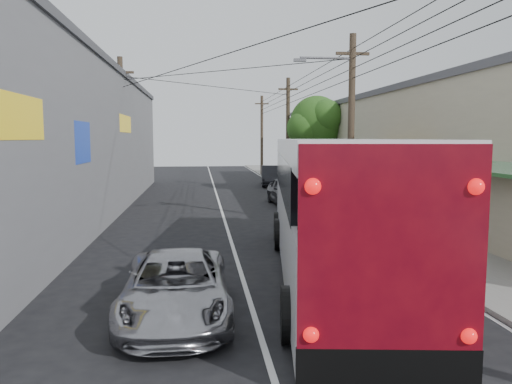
# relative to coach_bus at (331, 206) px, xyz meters

# --- Properties ---
(ground) EXTENTS (120.00, 120.00, 0.00)m
(ground) POSITION_rel_coach_bus_xyz_m (-2.42, -5.65, -1.92)
(ground) COLOR black
(ground) RESTS_ON ground
(sidewalk) EXTENTS (3.00, 80.00, 0.12)m
(sidewalk) POSITION_rel_coach_bus_xyz_m (4.08, 14.35, -1.86)
(sidewalk) COLOR slate
(sidewalk) RESTS_ON ground
(building_right) EXTENTS (7.09, 40.00, 6.25)m
(building_right) POSITION_rel_coach_bus_xyz_m (8.57, 16.35, 1.23)
(building_right) COLOR #BAB194
(building_right) RESTS_ON ground
(building_left) EXTENTS (7.20, 36.00, 7.25)m
(building_left) POSITION_rel_coach_bus_xyz_m (-10.92, 12.35, 1.73)
(building_left) COLOR slate
(building_left) RESTS_ON ground
(utility_poles) EXTENTS (11.80, 45.28, 8.00)m
(utility_poles) POSITION_rel_coach_bus_xyz_m (0.71, 14.68, 2.21)
(utility_poles) COLOR #473828
(utility_poles) RESTS_ON ground
(street_tree) EXTENTS (4.40, 4.00, 6.60)m
(street_tree) POSITION_rel_coach_bus_xyz_m (4.45, 20.37, 2.75)
(street_tree) COLOR #3F2B19
(street_tree) RESTS_ON ground
(coach_bus) EXTENTS (4.36, 13.11, 3.71)m
(coach_bus) POSITION_rel_coach_bus_xyz_m (0.00, 0.00, 0.00)
(coach_bus) COLOR white
(coach_bus) RESTS_ON ground
(jeepney) EXTENTS (2.22, 4.76, 1.32)m
(jeepney) POSITION_rel_coach_bus_xyz_m (-4.05, -2.81, -1.26)
(jeepney) COLOR #ABAAB1
(jeepney) RESTS_ON ground
(parked_suv) EXTENTS (2.68, 6.11, 1.75)m
(parked_suv) POSITION_rel_coach_bus_xyz_m (2.18, 7.35, -1.05)
(parked_suv) COLOR #A9AAB1
(parked_suv) RESTS_ON ground
(parked_car_mid) EXTENTS (2.03, 4.64, 1.55)m
(parked_car_mid) POSITION_rel_coach_bus_xyz_m (1.38, 14.35, -1.15)
(parked_car_mid) COLOR #2A2B30
(parked_car_mid) RESTS_ON ground
(parked_car_far) EXTENTS (2.17, 4.95, 1.58)m
(parked_car_far) POSITION_rel_coach_bus_xyz_m (2.18, 25.90, -1.13)
(parked_car_far) COLOR black
(parked_car_far) RESTS_ON ground
(pedestrian_near) EXTENTS (0.61, 0.44, 1.59)m
(pedestrian_near) POSITION_rel_coach_bus_xyz_m (2.98, 7.33, -1.01)
(pedestrian_near) COLOR pink
(pedestrian_near) RESTS_ON sidewalk
(pedestrian_far) EXTENTS (0.95, 0.90, 1.54)m
(pedestrian_far) POSITION_rel_coach_bus_xyz_m (5.18, 7.85, -1.03)
(pedestrian_far) COLOR #9DBAE4
(pedestrian_far) RESTS_ON sidewalk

